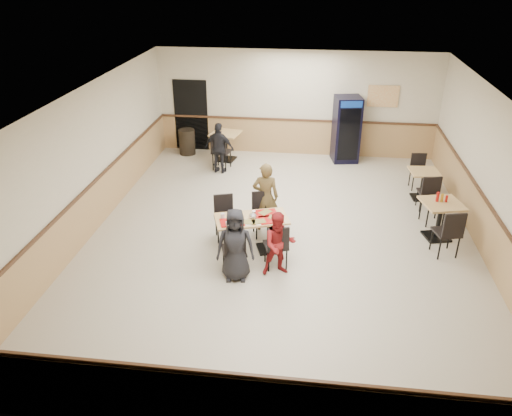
# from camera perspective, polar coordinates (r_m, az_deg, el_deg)

# --- Properties ---
(ground) EXTENTS (10.00, 10.00, 0.00)m
(ground) POSITION_cam_1_polar(r_m,az_deg,el_deg) (10.54, 2.89, -3.24)
(ground) COLOR beige
(ground) RESTS_ON ground
(room_shell) EXTENTS (10.00, 10.00, 10.00)m
(room_shell) POSITION_cam_1_polar(r_m,az_deg,el_deg) (12.61, 11.97, 4.38)
(room_shell) COLOR silver
(room_shell) RESTS_ON ground
(main_table) EXTENTS (1.55, 1.09, 0.75)m
(main_table) POSITION_cam_1_polar(r_m,az_deg,el_deg) (9.77, -0.49, -2.44)
(main_table) COLOR black
(main_table) RESTS_ON ground
(main_chairs) EXTENTS (1.68, 1.94, 0.95)m
(main_chairs) POSITION_cam_1_polar(r_m,az_deg,el_deg) (9.77, -0.78, -2.59)
(main_chairs) COLOR black
(main_chairs) RESTS_ON ground
(diner_woman_left) EXTENTS (0.73, 0.52, 1.39)m
(diner_woman_left) POSITION_cam_1_polar(r_m,az_deg,el_deg) (8.88, -2.37, -4.23)
(diner_woman_left) COLOR black
(diner_woman_left) RESTS_ON ground
(diner_woman_right) EXTENTS (0.72, 0.63, 1.25)m
(diner_woman_right) POSITION_cam_1_polar(r_m,az_deg,el_deg) (9.05, 2.66, -4.13)
(diner_woman_right) COLOR maroon
(diner_woman_right) RESTS_ON ground
(diner_man_opposite) EXTENTS (0.57, 0.40, 1.52)m
(diner_man_opposite) POSITION_cam_1_polar(r_m,az_deg,el_deg) (10.46, 1.09, 1.26)
(diner_man_opposite) COLOR brown
(diner_man_opposite) RESTS_ON ground
(lone_diner) EXTENTS (0.86, 0.49, 1.38)m
(lone_diner) POSITION_cam_1_polar(r_m,az_deg,el_deg) (13.43, -4.21, 6.83)
(lone_diner) COLOR black
(lone_diner) RESTS_ON ground
(tabletop_clutter) EXTENTS (1.25, 0.89, 0.12)m
(tabletop_clutter) POSITION_cam_1_polar(r_m,az_deg,el_deg) (9.59, -0.25, -1.16)
(tabletop_clutter) COLOR #BB0F0C
(tabletop_clutter) RESTS_ON main_table
(side_table_near) EXTENTS (0.92, 0.92, 0.81)m
(side_table_near) POSITION_cam_1_polar(r_m,az_deg,el_deg) (10.90, 20.30, -0.70)
(side_table_near) COLOR black
(side_table_near) RESTS_ON ground
(side_table_near_chair_south) EXTENTS (0.58, 0.58, 1.03)m
(side_table_near_chair_south) POSITION_cam_1_polar(r_m,az_deg,el_deg) (10.35, 20.96, -2.48)
(side_table_near_chair_south) COLOR black
(side_table_near_chair_south) RESTS_ON ground
(side_table_near_chair_north) EXTENTS (0.58, 0.58, 1.03)m
(side_table_near_chair_north) POSITION_cam_1_polar(r_m,az_deg,el_deg) (11.48, 19.66, 0.68)
(side_table_near_chair_north) COLOR black
(side_table_near_chair_north) RESTS_ON ground
(side_table_far) EXTENTS (0.73, 0.73, 0.71)m
(side_table_far) POSITION_cam_1_polar(r_m,az_deg,el_deg) (12.62, 18.55, 3.03)
(side_table_far) COLOR black
(side_table_far) RESTS_ON ground
(side_table_far_chair_south) EXTENTS (0.46, 0.46, 0.90)m
(side_table_far_chair_south) POSITION_cam_1_polar(r_m,az_deg,el_deg) (12.11, 18.98, 1.84)
(side_table_far_chair_south) COLOR black
(side_table_far_chair_south) RESTS_ON ground
(side_table_far_chair_north) EXTENTS (0.46, 0.46, 0.90)m
(side_table_far_chair_north) POSITION_cam_1_polar(r_m,az_deg,el_deg) (13.14, 18.13, 3.94)
(side_table_far_chair_north) COLOR black
(side_table_far_chair_north) RESTS_ON ground
(condiment_caddy) EXTENTS (0.23, 0.06, 0.20)m
(condiment_caddy) POSITION_cam_1_polar(r_m,az_deg,el_deg) (10.78, 20.39, 1.13)
(condiment_caddy) COLOR #AB110C
(condiment_caddy) RESTS_ON side_table_near
(back_table) EXTENTS (0.90, 0.90, 0.82)m
(back_table) POSITION_cam_1_polar(r_m,az_deg,el_deg) (14.34, -3.48, 7.55)
(back_table) COLOR black
(back_table) RESTS_ON ground
(back_table_chair_lone) EXTENTS (0.57, 0.57, 1.04)m
(back_table_chair_lone) POSITION_cam_1_polar(r_m,az_deg,el_deg) (13.74, -3.97, 6.55)
(back_table_chair_lone) COLOR black
(back_table_chair_lone) RESTS_ON ground
(pepsi_cooler) EXTENTS (0.81, 0.82, 1.85)m
(pepsi_cooler) POSITION_cam_1_polar(r_m,az_deg,el_deg) (14.39, 10.28, 8.83)
(pepsi_cooler) COLOR black
(pepsi_cooler) RESTS_ON ground
(trash_bin) EXTENTS (0.47, 0.47, 0.74)m
(trash_bin) POSITION_cam_1_polar(r_m,az_deg,el_deg) (14.98, -7.89, 7.50)
(trash_bin) COLOR black
(trash_bin) RESTS_ON ground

